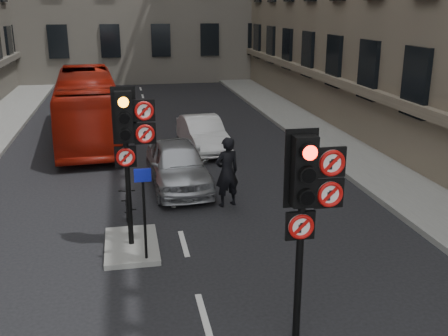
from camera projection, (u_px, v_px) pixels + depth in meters
name	position (u px, v px, depth m)	size (l,w,h in m)	color
pavement_right	(348.00, 148.00, 20.09)	(3.00, 50.00, 0.16)	gray
centre_island	(132.00, 246.00, 12.00)	(1.20, 2.00, 0.12)	gray
signal_near	(308.00, 194.00, 7.99)	(0.91, 0.40, 3.58)	black
signal_far	(129.00, 133.00, 11.22)	(0.91, 0.40, 3.58)	black
car_silver	(178.00, 164.00, 15.87)	(1.68, 4.18, 1.42)	#A0A2A7
car_white	(203.00, 134.00, 19.95)	(1.35, 3.87, 1.28)	silver
car_pink	(93.00, 126.00, 21.22)	(1.75, 4.29, 1.25)	#DB4099
bus_red	(87.00, 106.00, 21.48)	(2.28, 9.75, 2.72)	maroon
motorcycle	(128.00, 200.00, 13.71)	(0.42, 1.47, 0.89)	black
motorcyclist	(227.00, 172.00, 14.29)	(0.71, 0.47, 1.95)	black
info_sign	(144.00, 201.00, 10.88)	(0.35, 0.10, 2.03)	black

